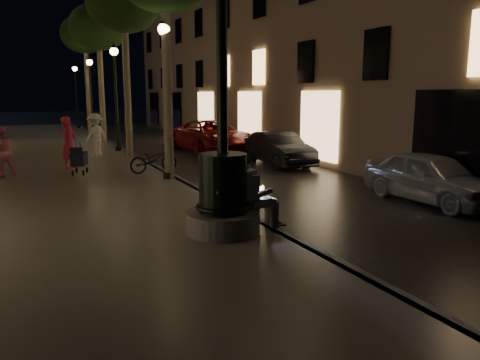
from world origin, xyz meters
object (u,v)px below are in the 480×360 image
tree_third (98,28)px  lamp_curb_b (115,84)px  car_third (212,136)px  fountain_lamppost (223,180)px  lamp_curb_a (165,79)px  lamp_curb_c (91,86)px  pedestrian_pink (1,152)px  lamp_curb_d (76,88)px  car_second (279,149)px  seated_man_laptop (252,191)px  tree_far (85,35)px  car_front (431,177)px  stroller (79,159)px  pedestrian_white (96,135)px  bicycle (154,159)px  pedestrian_red (69,143)px  tree_second (124,4)px

tree_third → lamp_curb_b: size_ratio=1.50×
car_third → fountain_lamppost: bearing=-113.7°
lamp_curb_a → lamp_curb_c: (0.00, 16.00, 0.00)m
pedestrian_pink → lamp_curb_d: bearing=-123.3°
lamp_curb_a → car_second: (5.14, 2.09, -2.58)m
seated_man_laptop → tree_far: bearing=89.6°
car_front → car_second: (-0.36, 7.30, -0.00)m
lamp_curb_b → stroller: (-2.39, -6.05, -2.53)m
seated_man_laptop → pedestrian_white: bearing=95.3°
car_second → stroller: bearing=-175.6°
lamp_curb_a → car_second: lamp_curb_a is taller
seated_man_laptop → tree_far: (0.17, 24.00, 5.49)m
lamp_curb_a → fountain_lamppost: bearing=-96.7°
bicycle → fountain_lamppost: bearing=164.0°
seated_man_laptop → lamp_curb_b: (0.09, 14.00, 2.29)m
lamp_curb_c → car_third: lamp_curb_c is taller
tree_far → pedestrian_pink: 17.07m
lamp_curb_c → bicycle: bearing=-90.4°
tree_third → pedestrian_white: (-1.22, -5.65, -5.04)m
lamp_curb_a → pedestrian_red: lamp_curb_a is taller
tree_second → tree_far: size_ratio=0.99×
seated_man_laptop → lamp_curb_a: lamp_curb_a is taller
tree_third → pedestrian_pink: size_ratio=4.50×
tree_far → bicycle: 17.68m
car_front → bicycle: 8.59m
fountain_lamppost → lamp_curb_a: (0.70, 6.00, 2.02)m
seated_man_laptop → bicycle: seated_man_laptop is taller
seated_man_laptop → tree_second: tree_second is taller
lamp_curb_c → stroller: bearing=-99.7°
tree_third → car_third: bearing=-48.8°
lamp_curb_d → tree_third: bearing=-90.0°
lamp_curb_c → pedestrian_red: (-2.55, -12.58, -2.12)m
stroller → bicycle: 2.38m
car_front → tree_third: bearing=107.3°
tree_far → stroller: bearing=-98.8°
car_front → pedestrian_pink: (-10.14, 7.73, 0.34)m
car_front → pedestrian_white: 13.38m
lamp_curb_d → car_second: size_ratio=1.21×
fountain_lamppost → tree_far: size_ratio=0.69×
fountain_lamppost → stroller: size_ratio=5.15×
lamp_curb_b → pedestrian_white: 2.96m
pedestrian_pink → car_second: bearing=156.4°
car_third → car_front: bearing=-87.2°
stroller → tree_third: bearing=95.1°
tree_second → lamp_curb_b: 3.69m
stroller → car_second: 7.54m
lamp_curb_a → car_third: bearing=58.7°
car_third → stroller: bearing=-145.3°
lamp_curb_b → stroller: size_ratio=4.76×
lamp_curb_b → car_second: bearing=-49.0°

